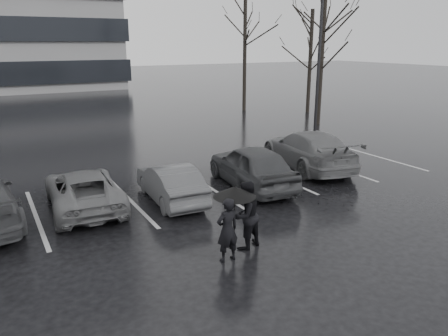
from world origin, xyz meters
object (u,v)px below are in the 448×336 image
(car_main, at_px, (252,166))
(car_east, at_px, (308,149))
(tree_north, at_px, (245,51))
(lamp_post, at_px, (319,59))
(pedestrian_left, at_px, (227,230))
(car_west_b, at_px, (83,189))
(tree_ne, at_px, (310,62))
(car_west_a, at_px, (171,183))
(tree_east, at_px, (322,57))
(pedestrian_right, at_px, (245,215))

(car_main, relative_size, car_east, 0.85)
(car_main, distance_m, tree_north, 18.00)
(lamp_post, bearing_deg, car_east, -133.05)
(car_main, height_order, pedestrian_left, pedestrian_left)
(car_west_b, relative_size, tree_ne, 0.61)
(car_west_a, relative_size, tree_ne, 0.52)
(car_main, relative_size, car_west_b, 1.02)
(car_east, relative_size, tree_east, 0.64)
(car_main, height_order, lamp_post, lamp_post)
(car_west_b, bearing_deg, pedestrian_right, 125.48)
(pedestrian_left, xyz_separation_m, tree_east, (13.46, 12.43, 3.24))
(car_east, xyz_separation_m, tree_north, (5.81, 14.23, 3.51))
(tree_east, bearing_deg, pedestrian_right, -136.58)
(car_main, xyz_separation_m, lamp_post, (7.76, 5.75, 3.27))
(car_west_a, height_order, car_east, car_east)
(car_east, bearing_deg, tree_ne, -118.05)
(lamp_post, bearing_deg, car_west_a, -152.02)
(pedestrian_left, relative_size, pedestrian_right, 0.90)
(car_west_b, xyz_separation_m, tree_east, (15.61, 7.44, 3.41))
(car_west_a, height_order, lamp_post, lamp_post)
(pedestrian_left, bearing_deg, lamp_post, -141.24)
(car_west_a, distance_m, tree_north, 19.69)
(tree_ne, bearing_deg, pedestrian_right, -133.51)
(car_east, bearing_deg, lamp_post, -121.44)
(car_main, distance_m, car_east, 3.38)
(car_main, relative_size, lamp_post, 0.50)
(car_west_a, bearing_deg, tree_ne, -138.69)
(tree_ne, bearing_deg, tree_east, -122.01)
(car_main, xyz_separation_m, pedestrian_right, (-2.68, -3.90, 0.10))
(tree_ne, bearing_deg, pedestrian_left, -134.16)
(car_east, relative_size, lamp_post, 0.58)
(car_west_b, xyz_separation_m, tree_north, (14.61, 14.44, 3.66))
(car_main, bearing_deg, pedestrian_left, 58.12)
(tree_east, bearing_deg, tree_north, 98.13)
(car_west_b, distance_m, tree_east, 17.62)
(car_west_a, height_order, tree_north, tree_north)
(car_main, xyz_separation_m, car_east, (3.25, 0.92, -0.00))
(car_west_b, distance_m, pedestrian_left, 5.44)
(car_west_b, relative_size, tree_north, 0.50)
(car_west_b, bearing_deg, car_east, -175.01)
(car_west_b, distance_m, tree_ne, 21.62)
(car_west_a, bearing_deg, car_west_b, -11.73)
(car_east, bearing_deg, pedestrian_right, 50.73)
(car_west_a, distance_m, lamp_post, 12.67)
(car_west_b, height_order, pedestrian_left, pedestrian_left)
(car_east, height_order, tree_north, tree_north)
(lamp_post, height_order, tree_ne, lamp_post)
(car_west_b, distance_m, lamp_post, 14.64)
(tree_ne, bearing_deg, tree_north, 139.40)
(car_west_a, relative_size, pedestrian_right, 2.14)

